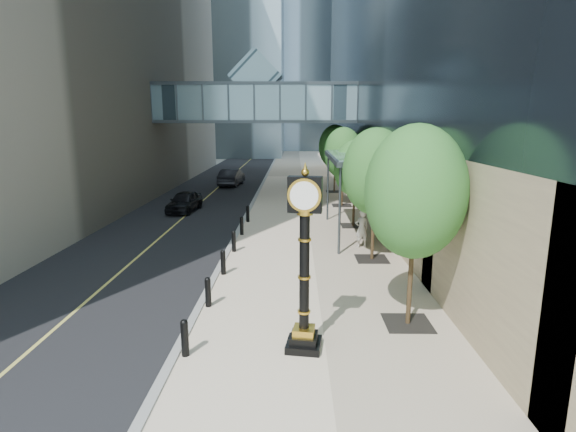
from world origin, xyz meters
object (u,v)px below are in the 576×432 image
at_px(street_clock, 304,274).
at_px(car_near, 184,201).
at_px(pedestrian, 362,229).
at_px(car_far, 232,177).

xyz_separation_m(street_clock, car_near, (-7.79, 18.94, -1.46)).
xyz_separation_m(pedestrian, car_far, (-9.33, 21.65, -0.17)).
distance_m(street_clock, car_far, 32.34).
xyz_separation_m(pedestrian, car_near, (-10.80, 8.91, -0.28)).
bearing_deg(car_near, pedestrian, -34.27).
xyz_separation_m(street_clock, pedestrian, (3.00, 10.03, -1.19)).
bearing_deg(street_clock, car_far, 109.39).
height_order(pedestrian, car_far, pedestrian).
bearing_deg(street_clock, pedestrian, 81.45).
bearing_deg(car_far, street_clock, 106.29).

